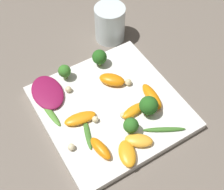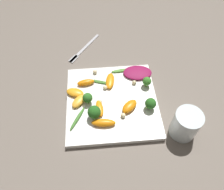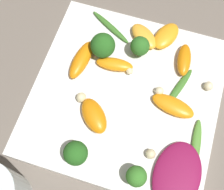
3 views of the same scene
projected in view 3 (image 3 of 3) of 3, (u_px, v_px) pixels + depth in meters
The scene contains 22 objects.
ground_plane at pixel (125, 99), 0.52m from camera, with size 2.40×2.40×0.00m, color #6B6056.
plate at pixel (125, 96), 0.51m from camera, with size 0.30×0.30×0.02m.
radicchio_leaf_0 at pixel (177, 175), 0.45m from camera, with size 0.11×0.07×0.01m.
orange_segment_0 at pixel (145, 37), 0.53m from camera, with size 0.06×0.06×0.02m.
orange_segment_1 at pixel (94, 116), 0.48m from camera, with size 0.07×0.07×0.02m.
orange_segment_2 at pixel (173, 105), 0.49m from camera, with size 0.04×0.07×0.02m.
orange_segment_3 at pixel (184, 60), 0.52m from camera, with size 0.06×0.03×0.02m.
orange_segment_4 at pixel (115, 64), 0.52m from camera, with size 0.03×0.06×0.02m.
orange_segment_5 at pixel (166, 36), 0.54m from camera, with size 0.07×0.05×0.02m.
orange_segment_6 at pixel (81, 60), 0.52m from camera, with size 0.08×0.03×0.02m.
broccoli_floret_0 at pixel (140, 46), 0.51m from camera, with size 0.03×0.03×0.04m.
broccoli_floret_1 at pixel (103, 46), 0.51m from camera, with size 0.04×0.04×0.05m.
broccoli_floret_2 at pixel (136, 176), 0.43m from camera, with size 0.03×0.03×0.04m.
broccoli_floret_3 at pixel (76, 153), 0.44m from camera, with size 0.04×0.04×0.04m.
arugula_sprig_0 at pixel (196, 144), 0.47m from camera, with size 0.08×0.02×0.01m.
arugula_sprig_1 at pixel (110, 27), 0.55m from camera, with size 0.05×0.08×0.01m.
arugula_sprig_2 at pixel (179, 88), 0.50m from camera, with size 0.08×0.04×0.01m.
macadamia_nut_0 at pixel (159, 91), 0.50m from camera, with size 0.01×0.01×0.01m.
macadamia_nut_1 at pixel (81, 97), 0.49m from camera, with size 0.02×0.02×0.02m.
macadamia_nut_2 at pixel (151, 154), 0.46m from camera, with size 0.01×0.01×0.01m.
macadamia_nut_3 at pixel (129, 71), 0.51m from camera, with size 0.01×0.01×0.01m.
macadamia_nut_4 at pixel (209, 86), 0.50m from camera, with size 0.01×0.01×0.01m.
Camera 3 is at (-0.19, -0.04, 0.48)m, focal length 50.00 mm.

